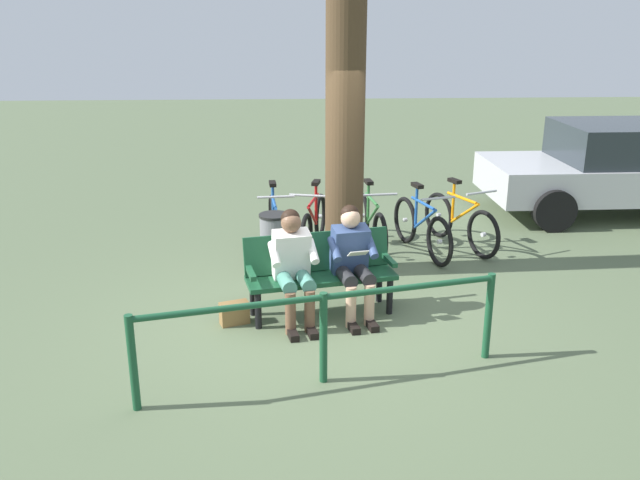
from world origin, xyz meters
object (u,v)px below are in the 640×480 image
(person_reading, at_px, (352,257))
(person_companion, at_px, (293,262))
(litter_bin, at_px, (275,248))
(parked_car, at_px, (622,167))
(handbag, at_px, (234,313))
(bicycle_orange, at_px, (371,224))
(bicycle_green, at_px, (274,226))
(bicycle_red, at_px, (422,228))
(bench, at_px, (320,268))
(bicycle_black, at_px, (314,225))
(bicycle_purple, at_px, (460,222))
(tree_trunk, at_px, (345,120))

(person_reading, height_order, person_companion, same)
(litter_bin, xyz_separation_m, parked_car, (-5.57, -2.71, 0.35))
(handbag, xyz_separation_m, bicycle_orange, (-1.73, -2.32, 0.24))
(person_companion, distance_m, bicycle_green, 2.27)
(litter_bin, height_order, bicycle_orange, bicycle_orange)
(parked_car, bearing_deg, bicycle_orange, 19.81)
(handbag, relative_size, bicycle_red, 0.18)
(bench, relative_size, litter_bin, 1.96)
(bicycle_red, xyz_separation_m, bicycle_black, (1.45, -0.23, 0.00))
(bicycle_purple, bearing_deg, bench, -67.64)
(bicycle_red, height_order, bicycle_green, same)
(person_companion, distance_m, parked_car, 6.60)
(bicycle_purple, relative_size, bicycle_green, 0.94)
(bicycle_red, xyz_separation_m, bicycle_orange, (0.66, -0.23, 0.00))
(tree_trunk, bearing_deg, bicycle_purple, -153.11)
(person_companion, bearing_deg, bicycle_red, -142.38)
(tree_trunk, height_order, bicycle_black, tree_trunk)
(tree_trunk, height_order, bicycle_green, tree_trunk)
(handbag, relative_size, bicycle_orange, 0.18)
(person_reading, distance_m, handbag, 1.38)
(bicycle_orange, xyz_separation_m, parked_car, (-4.26, -1.57, 0.41))
(bicycle_purple, distance_m, bicycle_black, 2.04)
(bicycle_green, bearing_deg, person_reading, 17.39)
(litter_bin, xyz_separation_m, bicycle_purple, (-2.56, -1.14, -0.07))
(bicycle_orange, bearing_deg, bicycle_red, 64.00)
(handbag, relative_size, litter_bin, 0.35)
(tree_trunk, xyz_separation_m, bicycle_green, (0.88, -0.81, -1.56))
(bicycle_purple, height_order, bicycle_green, same)
(person_reading, relative_size, parked_car, 0.29)
(bench, distance_m, person_reading, 0.39)
(handbag, bearing_deg, bicycle_green, -99.88)
(bicycle_orange, distance_m, bicycle_black, 0.79)
(bicycle_purple, relative_size, parked_car, 0.37)
(person_companion, bearing_deg, person_reading, 179.95)
(bicycle_purple, bearing_deg, parked_car, 94.84)
(person_reading, relative_size, litter_bin, 1.41)
(bicycle_red, bearing_deg, handbag, -64.50)
(litter_bin, distance_m, bicycle_red, 2.17)
(bench, height_order, parked_car, parked_car)
(bench, distance_m, person_companion, 0.40)
(handbag, distance_m, bicycle_green, 2.33)
(bench, bearing_deg, tree_trunk, -118.61)
(bicycle_orange, bearing_deg, tree_trunk, -34.40)
(litter_bin, bearing_deg, bicycle_orange, -139.13)
(person_reading, bearing_deg, parked_car, -153.50)
(bicycle_purple, bearing_deg, person_reading, -61.17)
(bicycle_purple, bearing_deg, tree_trunk, -85.68)
(bench, height_order, tree_trunk, tree_trunk)
(bicycle_black, relative_size, parked_car, 0.39)
(litter_bin, bearing_deg, bicycle_purple, -155.93)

